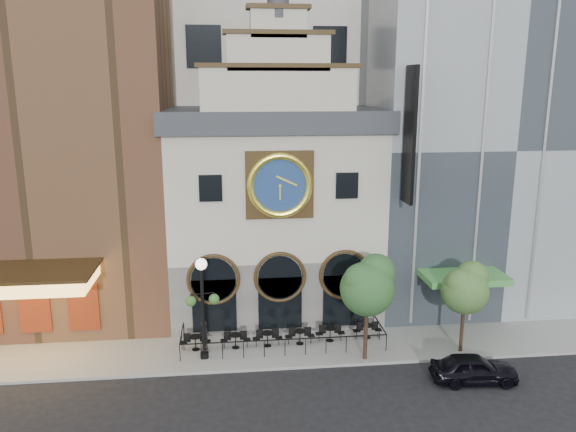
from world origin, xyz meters
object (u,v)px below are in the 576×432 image
(bistro_0, at_px, (195,342))
(car_right, at_px, (474,369))
(tree_left, at_px, (368,284))
(tree_right, at_px, (466,287))
(bistro_5, at_px, (367,330))
(lamppost, at_px, (202,297))
(bistro_2, at_px, (268,338))
(bistro_1, at_px, (235,340))
(bistro_3, at_px, (300,336))
(pedestrian, at_px, (205,336))
(bistro_4, at_px, (330,333))

(bistro_0, xyz_separation_m, car_right, (13.20, -4.42, 0.07))
(tree_left, bearing_deg, car_right, -29.27)
(tree_right, bearing_deg, tree_left, -176.70)
(tree_left, bearing_deg, bistro_5, 74.26)
(car_right, bearing_deg, bistro_0, 75.88)
(bistro_5, height_order, lamppost, lamppost)
(car_right, relative_size, lamppost, 0.76)
(tree_right, bearing_deg, car_right, -101.73)
(bistro_2, xyz_separation_m, car_right, (9.42, -4.44, 0.07))
(bistro_1, relative_size, bistro_3, 1.00)
(bistro_5, relative_size, tree_left, 0.29)
(bistro_0, relative_size, tree_right, 0.33)
(bistro_5, xyz_separation_m, tree_right, (4.51, -1.99, 3.05))
(pedestrian, bearing_deg, tree_right, -95.47)
(car_right, xyz_separation_m, lamppost, (-12.70, 3.49, 2.73))
(bistro_4, bearing_deg, car_right, -37.97)
(bistro_2, bearing_deg, tree_left, -21.21)
(bistro_0, height_order, bistro_3, same)
(bistro_3, bearing_deg, bistro_2, -177.76)
(bistro_1, distance_m, lamppost, 3.35)
(bistro_3, height_order, lamppost, lamppost)
(bistro_5, relative_size, tree_right, 0.33)
(bistro_2, distance_m, tree_left, 6.28)
(bistro_4, distance_m, pedestrian, 6.69)
(car_right, bearing_deg, bistro_4, 56.42)
(pedestrian, xyz_separation_m, lamppost, (-0.03, -0.75, 2.43))
(bistro_0, height_order, pedestrian, pedestrian)
(bistro_4, bearing_deg, tree_right, -15.55)
(pedestrian, bearing_deg, bistro_3, -86.38)
(bistro_1, distance_m, bistro_3, 3.43)
(bistro_0, height_order, car_right, car_right)
(bistro_3, distance_m, lamppost, 5.84)
(bistro_0, xyz_separation_m, bistro_4, (7.19, 0.27, 0.00))
(bistro_4, relative_size, lamppost, 0.30)
(bistro_3, bearing_deg, car_right, -30.42)
(bistro_0, xyz_separation_m, tree_right, (13.79, -1.56, 3.05))
(bistro_5, xyz_separation_m, pedestrian, (-8.76, -0.61, 0.38))
(tree_right, bearing_deg, bistro_1, 172.45)
(tree_left, bearing_deg, bistro_2, 158.79)
(bistro_1, relative_size, bistro_5, 1.00)
(bistro_0, xyz_separation_m, bistro_5, (9.28, 0.43, 0.00))
(lamppost, height_order, tree_left, tree_left)
(bistro_3, xyz_separation_m, lamppost, (-5.02, -1.02, 2.80))
(bistro_4, bearing_deg, bistro_3, -173.75)
(bistro_0, bearing_deg, bistro_3, 0.95)
(car_right, xyz_separation_m, pedestrian, (-12.68, 4.24, 0.31))
(bistro_2, height_order, bistro_3, same)
(bistro_4, distance_m, tree_left, 4.35)
(bistro_1, bearing_deg, tree_right, -7.55)
(bistro_5, distance_m, pedestrian, 8.79)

